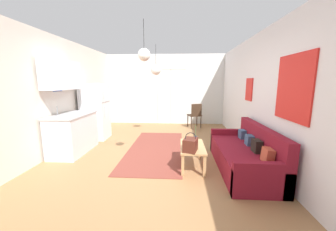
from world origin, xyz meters
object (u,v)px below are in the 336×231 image
object	(u,v)px
couch	(246,156)
pendant_lamp_far	(156,70)
bamboo_vase	(195,140)
coffee_table	(192,149)
refrigerator	(95,112)
accent_chair	(195,114)
pendant_lamp_near	(144,55)
handbag	(190,145)

from	to	relation	value
couch	pendant_lamp_far	size ratio (longest dim) A/B	2.39
couch	bamboo_vase	world-z (taller)	couch
coffee_table	bamboo_vase	xyz separation A→B (m)	(0.06, 0.07, 0.15)
refrigerator	accent_chair	xyz separation A→B (m)	(2.94, 1.50, -0.29)
couch	pendant_lamp_near	distance (m)	2.60
coffee_table	pendant_lamp_far	size ratio (longest dim) A/B	1.07
handbag	pendant_lamp_far	world-z (taller)	pendant_lamp_far
accent_chair	pendant_lamp_far	xyz separation A→B (m)	(-1.23, -1.21, 1.46)
couch	accent_chair	bearing A→B (deg)	102.14
bamboo_vase	handbag	world-z (taller)	bamboo_vase
bamboo_vase	coffee_table	bearing A→B (deg)	-128.86
coffee_table	accent_chair	world-z (taller)	accent_chair
couch	accent_chair	size ratio (longest dim) A/B	2.32
bamboo_vase	refrigerator	world-z (taller)	refrigerator
couch	coffee_table	bearing A→B (deg)	177.15
bamboo_vase	accent_chair	bearing A→B (deg)	85.87
pendant_lamp_near	coffee_table	bearing A→B (deg)	11.16
bamboo_vase	handbag	distance (m)	0.39
coffee_table	accent_chair	size ratio (longest dim) A/B	1.04
coffee_table	couch	bearing A→B (deg)	-2.85
coffee_table	pendant_lamp_near	bearing A→B (deg)	-168.84
refrigerator	coffee_table	bearing A→B (deg)	-33.26
couch	accent_chair	world-z (taller)	accent_chair
handbag	pendant_lamp_near	size ratio (longest dim) A/B	0.49
coffee_table	pendant_lamp_far	xyz separation A→B (m)	(-0.94, 2.03, 1.60)
accent_chair	pendant_lamp_far	size ratio (longest dim) A/B	1.03
couch	coffee_table	size ratio (longest dim) A/B	2.23
coffee_table	handbag	xyz separation A→B (m)	(-0.06, -0.30, 0.18)
accent_chair	refrigerator	bearing A→B (deg)	7.62
bamboo_vase	pendant_lamp_near	bearing A→B (deg)	-165.21
pendant_lamp_far	accent_chair	bearing A→B (deg)	44.49
handbag	accent_chair	bearing A→B (deg)	84.44
accent_chair	pendant_lamp_far	world-z (taller)	pendant_lamp_far
pendant_lamp_far	pendant_lamp_near	bearing A→B (deg)	-88.04
coffee_table	accent_chair	bearing A→B (deg)	84.93
pendant_lamp_far	couch	bearing A→B (deg)	-47.09
refrigerator	pendant_lamp_far	world-z (taller)	pendant_lamp_far
refrigerator	pendant_lamp_near	xyz separation A→B (m)	(1.78, -1.91, 1.29)
coffee_table	handbag	size ratio (longest dim) A/B	2.66
bamboo_vase	pendant_lamp_far	bearing A→B (deg)	117.03
pendant_lamp_far	handbag	bearing A→B (deg)	-69.22
refrigerator	accent_chair	size ratio (longest dim) A/B	1.81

